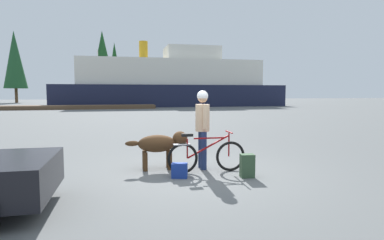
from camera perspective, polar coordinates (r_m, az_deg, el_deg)
The scene contains 13 objects.
ground_plane at distance 7.01m, azimuth 0.48°, elevation -9.44°, with size 160.00×160.00×0.00m, color #595B5B.
bicycle at distance 7.01m, azimuth 2.55°, elevation -6.37°, with size 1.74×0.44×0.89m.
person_cyclist at distance 7.27m, azimuth 1.88°, elevation -0.24°, with size 0.32×0.53×1.78m.
dog at distance 7.31m, azimuth -5.55°, elevation -4.25°, with size 1.41×0.46×0.85m.
backpack at distance 6.73m, azimuth 9.79°, elevation -8.02°, with size 0.28×0.20×0.48m, color #334C33.
handbag_pannier at distance 6.62m, azimuth -2.24°, elevation -8.96°, with size 0.32×0.18×0.30m, color navy.
dock_pier at distance 35.86m, azimuth -20.47°, elevation 2.14°, with size 17.16×2.37×0.40m, color brown.
ferry_boat at distance 42.47m, azimuth -3.73°, elevation 6.41°, with size 28.53×8.76×8.26m.
sailboat_moored at distance 43.29m, azimuth -16.26°, elevation 3.06°, with size 6.93×1.94×7.26m.
pine_tree_far_left at distance 62.22m, azimuth -28.98°, elevation 9.36°, with size 3.73×3.73×12.06m.
pine_tree_center at distance 59.71m, azimuth -15.62°, elevation 10.36°, with size 4.20×4.20×12.57m.
pine_tree_far_right at distance 63.57m, azimuth 3.55°, elevation 8.81°, with size 3.94×3.94×9.41m.
pine_tree_mid_back at distance 67.54m, azimuth -13.58°, elevation 9.19°, with size 3.10×3.10×11.82m.
Camera 1 is at (-1.54, -6.62, 1.74)m, focal length 30.01 mm.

